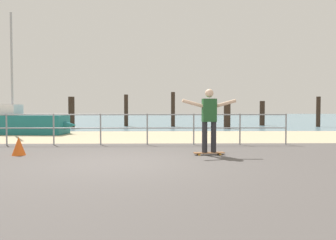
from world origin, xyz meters
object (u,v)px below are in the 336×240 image
skateboard (209,153)px  sailboat (22,123)px  skateboarder (209,117)px  traffic_cone (19,146)px

skateboard → sailboat: bearing=137.6°
skateboard → skateboarder: skateboarder is taller
sailboat → skateboard: 10.53m
sailboat → traffic_cone: (2.84, -7.10, -0.28)m
sailboat → traffic_cone: bearing=-68.2°
skateboarder → traffic_cone: skateboarder is taller
skateboard → traffic_cone: 4.93m
skateboard → traffic_cone: size_ratio=1.64×
skateboard → traffic_cone: (-4.93, -0.01, 0.18)m
sailboat → skateboarder: (7.77, -7.10, 0.49)m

